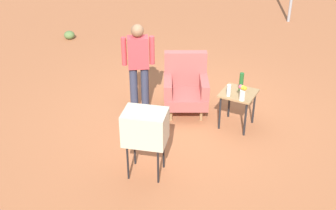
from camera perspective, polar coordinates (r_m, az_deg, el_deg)
The scene contains 9 objects.
ground_plane at distance 7.91m, azimuth 2.00°, elevation -0.98°, with size 60.00×60.00×0.00m, color #A05B38.
armchair at distance 7.75m, azimuth 2.34°, elevation 2.56°, with size 1.04×1.05×1.06m.
side_table at distance 7.34m, azimuth 9.22°, elevation 0.97°, with size 0.56×0.56×0.65m.
tv_on_stand at distance 6.00m, azimuth -3.03°, elevation -2.98°, with size 0.70×0.59×1.03m.
person_standing at distance 7.58m, azimuth -3.91°, elevation 5.53°, with size 0.49×0.38×1.64m.
bottle_short_clear at distance 7.11m, azimuth 8.01°, elevation 1.92°, with size 0.06×0.06×0.20m, color silver.
bottle_wine_green at distance 7.29m, azimuth 9.64°, elevation 3.02°, with size 0.07×0.07×0.32m, color #1E5623.
flower_vase at distance 6.99m, azimuth 9.79°, elevation 1.69°, with size 0.14×0.10×0.27m.
shrub_near at distance 11.58m, azimuth -12.87°, elevation 8.98°, with size 0.27×0.27×0.21m, color #516B38.
Camera 1 is at (2.93, -6.17, 3.98)m, focal length 46.26 mm.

